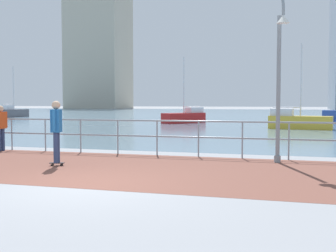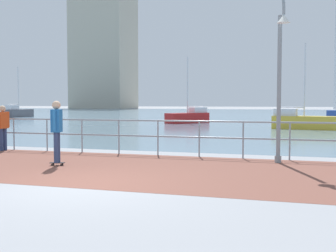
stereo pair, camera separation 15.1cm
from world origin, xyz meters
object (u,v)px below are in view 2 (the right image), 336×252
bystander (3,124)px  skateboarder (57,127)px  lamppost (280,70)px  sailboat_white (302,121)px  sailboat_gray (189,117)px  sailboat_red (18,112)px

bystander → skateboarder: bearing=-34.4°
lamppost → sailboat_white: size_ratio=0.87×
bystander → sailboat_gray: sailboat_gray is taller
lamppost → skateboarder: size_ratio=2.69×
skateboarder → sailboat_gray: (-2.12, 24.07, -0.56)m
lamppost → sailboat_red: 42.74m
sailboat_gray → sailboat_white: bearing=-32.0°
lamppost → skateboarder: 6.49m
lamppost → sailboat_red: size_ratio=0.82×
lamppost → sailboat_gray: bearing=110.1°
lamppost → sailboat_gray: size_ratio=0.87×
lamppost → skateboarder: (-5.90, -2.19, -1.59)m
sailboat_gray → lamppost: bearing=-69.9°
sailboat_white → sailboat_red: size_ratio=0.94×
skateboarder → sailboat_white: 19.71m
bystander → sailboat_red: sailboat_red is taller
lamppost → sailboat_red: bearing=135.9°
skateboarder → sailboat_gray: size_ratio=0.32×
sailboat_white → lamppost: bearing=-93.4°
lamppost → sailboat_red: sailboat_red is taller
sailboat_white → sailboat_red: sailboat_red is taller
sailboat_white → sailboat_red: (-31.59, 13.45, 0.03)m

